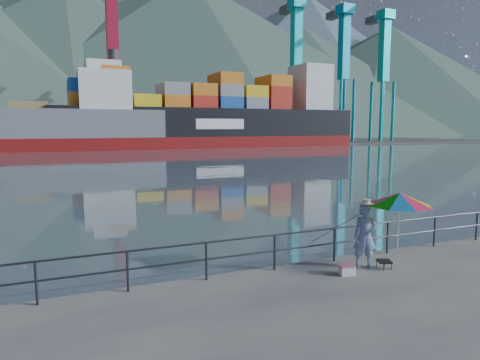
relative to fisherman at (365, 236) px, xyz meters
name	(u,v)px	position (x,y,z in m)	size (l,w,h in m)	color
harbor_water	(80,140)	(-1.43, 129.13, -0.91)	(500.00, 280.00, 0.00)	#4E616A
far_dock	(133,144)	(8.57, 92.13, -0.91)	(200.00, 40.00, 0.40)	#514F4C
guardrail	(305,248)	(-1.43, 0.83, -0.39)	(22.00, 0.06, 1.03)	#2D3033
mountains	(152,62)	(37.39, 206.87, 34.64)	(600.00, 332.80, 80.00)	#385147
port_cranes	(231,74)	(29.57, 83.13, 15.09)	(116.00, 28.00, 38.40)	red
container_stacks	(223,130)	(31.15, 92.70, 2.30)	(58.00, 5.40, 7.80)	orange
fisherman	(365,236)	(0.00, 0.00, 0.00)	(0.67, 0.44, 1.83)	navy
beach_umbrella	(400,199)	(0.77, -0.45, 1.07)	(2.18, 2.18, 2.17)	white
folding_stool	(384,264)	(0.46, -0.30, -0.79)	(0.48, 0.48, 0.24)	black
cooler_bag	(347,271)	(-0.82, -0.30, -0.80)	(0.40, 0.26, 0.23)	white
fishing_rod	(335,256)	(-0.13, 1.19, -0.91)	(0.02, 0.02, 2.14)	black
bulk_carrier	(7,126)	(-15.56, 73.90, 3.14)	(56.59, 9.79, 14.50)	maroon
container_ship	(219,118)	(23.52, 75.02, 4.90)	(62.34, 10.39, 18.10)	maroon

